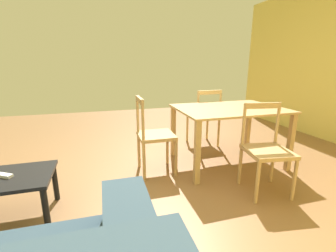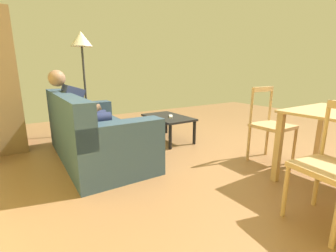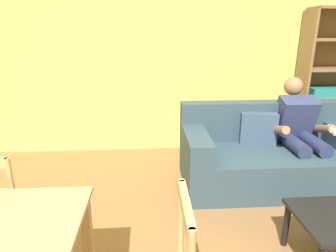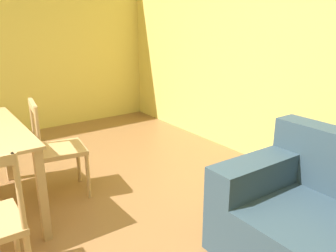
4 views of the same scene
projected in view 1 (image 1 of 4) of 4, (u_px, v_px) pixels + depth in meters
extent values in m
plane|color=brown|center=(158.00, 175.00, 2.85)|extent=(8.36, 8.36, 0.00)
cube|color=#2D4251|center=(133.00, 250.00, 1.02)|extent=(0.25, 0.91, 0.23)
cylinder|color=black|center=(55.00, 182.00, 2.29)|extent=(0.05, 0.05, 0.37)
cylinder|color=black|center=(46.00, 209.00, 1.87)|extent=(0.05, 0.05, 0.37)
cube|color=white|center=(3.00, 175.00, 1.94)|extent=(0.17, 0.13, 0.02)
cube|color=tan|center=(229.00, 109.00, 3.01)|extent=(1.33, 0.97, 0.02)
cube|color=tan|center=(248.00, 125.00, 3.68)|extent=(0.06, 0.06, 0.73)
cube|color=tan|center=(173.00, 131.00, 3.35)|extent=(0.06, 0.06, 0.73)
cube|color=tan|center=(290.00, 143.00, 2.88)|extent=(0.06, 0.06, 0.73)
cube|color=tan|center=(197.00, 153.00, 2.54)|extent=(0.06, 0.06, 0.73)
cube|color=tan|center=(268.00, 152.00, 2.36)|extent=(0.48, 0.48, 0.04)
cylinder|color=tan|center=(257.00, 182.00, 2.22)|extent=(0.04, 0.04, 0.45)
cylinder|color=tan|center=(294.00, 179.00, 2.27)|extent=(0.04, 0.04, 0.45)
cylinder|color=tan|center=(240.00, 165.00, 2.58)|extent=(0.04, 0.04, 0.45)
cylinder|color=tan|center=(272.00, 163.00, 2.63)|extent=(0.04, 0.04, 0.45)
cylinder|color=tan|center=(244.00, 125.00, 2.46)|extent=(0.03, 0.03, 0.47)
cylinder|color=tan|center=(277.00, 124.00, 2.51)|extent=(0.03, 0.03, 0.47)
cube|color=tan|center=(263.00, 106.00, 2.43)|extent=(0.38, 0.09, 0.06)
cube|color=tan|center=(156.00, 135.00, 2.82)|extent=(0.42, 0.42, 0.04)
cylinder|color=tan|center=(176.00, 158.00, 2.76)|extent=(0.04, 0.04, 0.47)
cylinder|color=tan|center=(167.00, 147.00, 3.11)|extent=(0.04, 0.04, 0.47)
cylinder|color=tan|center=(144.00, 161.00, 2.66)|extent=(0.04, 0.04, 0.47)
cylinder|color=tan|center=(139.00, 150.00, 3.01)|extent=(0.04, 0.04, 0.47)
cylinder|color=tan|center=(143.00, 121.00, 2.54)|extent=(0.03, 0.03, 0.47)
cylinder|color=tan|center=(138.00, 114.00, 2.89)|extent=(0.03, 0.03, 0.47)
cube|color=tan|center=(140.00, 100.00, 2.66)|extent=(0.04, 0.38, 0.06)
cube|color=tan|center=(203.00, 117.00, 3.81)|extent=(0.44, 0.44, 0.04)
cylinder|color=tan|center=(207.00, 127.00, 4.10)|extent=(0.04, 0.04, 0.47)
cylinder|color=tan|center=(187.00, 128.00, 3.99)|extent=(0.04, 0.04, 0.47)
cylinder|color=tan|center=(219.00, 132.00, 3.76)|extent=(0.04, 0.04, 0.47)
cylinder|color=tan|center=(197.00, 135.00, 3.64)|extent=(0.04, 0.04, 0.47)
cylinder|color=tan|center=(220.00, 104.00, 3.64)|extent=(0.03, 0.03, 0.45)
cylinder|color=tan|center=(198.00, 106.00, 3.52)|extent=(0.03, 0.03, 0.45)
cube|color=tan|center=(210.00, 92.00, 3.53)|extent=(0.38, 0.05, 0.06)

